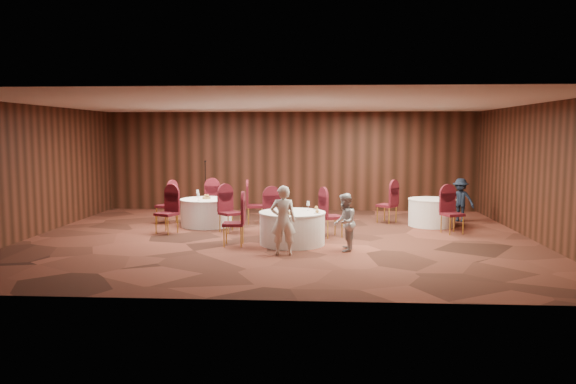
# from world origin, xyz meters

# --- Properties ---
(ground) EXTENTS (12.00, 12.00, 0.00)m
(ground) POSITION_xyz_m (0.00, 0.00, 0.00)
(ground) COLOR black
(ground) RESTS_ON ground
(room_shell) EXTENTS (12.00, 12.00, 12.00)m
(room_shell) POSITION_xyz_m (0.00, 0.00, 1.96)
(room_shell) COLOR silver
(room_shell) RESTS_ON ground
(table_main) EXTENTS (1.50, 1.50, 0.74)m
(table_main) POSITION_xyz_m (0.35, -0.67, 0.38)
(table_main) COLOR white
(table_main) RESTS_ON ground
(table_left) EXTENTS (1.42, 1.42, 0.74)m
(table_left) POSITION_xyz_m (-2.10, 1.70, 0.38)
(table_left) COLOR white
(table_left) RESTS_ON ground
(table_right) EXTENTS (1.27, 1.27, 0.74)m
(table_right) POSITION_xyz_m (4.00, 2.09, 0.38)
(table_right) COLOR white
(table_right) RESTS_ON ground
(chairs_main) EXTENTS (2.83, 2.03, 1.00)m
(chairs_main) POSITION_xyz_m (0.01, -0.02, 0.50)
(chairs_main) COLOR #3F0C17
(chairs_main) RESTS_ON ground
(chairs_left) EXTENTS (3.10, 3.03, 1.00)m
(chairs_left) POSITION_xyz_m (-2.09, 1.71, 0.50)
(chairs_left) COLOR #3F0C17
(chairs_left) RESTS_ON ground
(chairs_right) EXTENTS (2.14, 2.36, 1.00)m
(chairs_right) POSITION_xyz_m (3.56, 1.75, 0.50)
(chairs_right) COLOR #3F0C17
(chairs_right) RESTS_ON ground
(tabletop_main) EXTENTS (1.05, 1.10, 0.22)m
(tabletop_main) POSITION_xyz_m (0.46, -0.75, 0.84)
(tabletop_main) COLOR silver
(tabletop_main) RESTS_ON table_main
(tabletop_left) EXTENTS (0.81, 0.84, 0.22)m
(tabletop_left) POSITION_xyz_m (-2.11, 1.70, 0.82)
(tabletop_left) COLOR silver
(tabletop_left) RESTS_ON table_left
(tabletop_right) EXTENTS (0.08, 0.08, 0.22)m
(tabletop_right) POSITION_xyz_m (4.17, 1.85, 0.90)
(tabletop_right) COLOR silver
(tabletop_right) RESTS_ON table_right
(mic_stand) EXTENTS (0.24, 0.24, 1.68)m
(mic_stand) POSITION_xyz_m (-2.56, 3.75, 0.50)
(mic_stand) COLOR black
(mic_stand) RESTS_ON ground
(woman_a) EXTENTS (0.55, 0.38, 1.45)m
(woman_a) POSITION_xyz_m (0.22, -1.81, 0.72)
(woman_a) COLOR white
(woman_a) RESTS_ON ground
(woman_b) EXTENTS (0.54, 0.66, 1.24)m
(woman_b) POSITION_xyz_m (1.50, -1.35, 0.62)
(woman_b) COLOR #AFB0B4
(woman_b) RESTS_ON ground
(man_c) EXTENTS (0.92, 0.79, 1.23)m
(man_c) POSITION_xyz_m (4.96, 2.92, 0.62)
(man_c) COLOR black
(man_c) RESTS_ON ground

